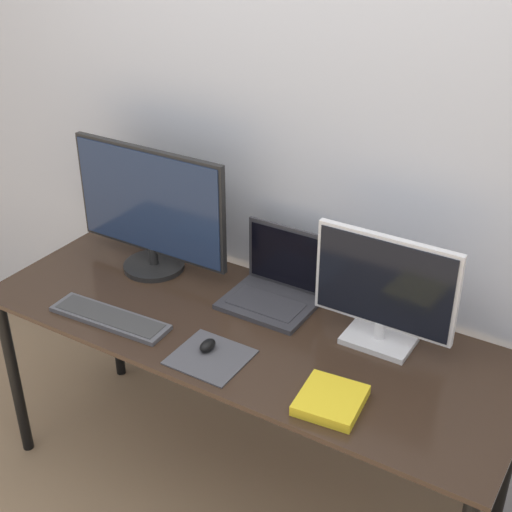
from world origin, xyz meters
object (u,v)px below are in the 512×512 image
object	(u,v)px
laptop	(276,284)
mouse	(208,345)
monitor_left	(150,210)
keyboard	(110,318)
monitor_right	(384,291)
book	(331,400)

from	to	relation	value
laptop	mouse	bearing A→B (deg)	-94.59
monitor_left	keyboard	world-z (taller)	monitor_left
monitor_right	mouse	bearing A→B (deg)	-143.42
monitor_left	keyboard	distance (m)	0.45
monitor_left	laptop	size ratio (longest dim) A/B	2.10
mouse	book	size ratio (longest dim) A/B	0.32
monitor_right	keyboard	xyz separation A→B (m)	(-0.84, -0.36, -0.19)
laptop	book	xyz separation A→B (m)	(0.42, -0.41, -0.05)
book	monitor_left	bearing A→B (deg)	158.94
monitor_right	keyboard	world-z (taller)	monitor_right
laptop	keyboard	size ratio (longest dim) A/B	0.70
laptop	keyboard	distance (m)	0.59
keyboard	monitor_left	bearing A→B (deg)	104.78
monitor_left	monitor_right	size ratio (longest dim) A/B	1.41
keyboard	mouse	size ratio (longest dim) A/B	6.70
mouse	laptop	bearing A→B (deg)	85.41
book	mouse	bearing A→B (deg)	176.61
monitor_left	book	distance (m)	1.03
monitor_left	monitor_right	bearing A→B (deg)	0.00
keyboard	book	bearing A→B (deg)	0.29
monitor_right	laptop	distance (m)	0.44
monitor_right	laptop	size ratio (longest dim) A/B	1.49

